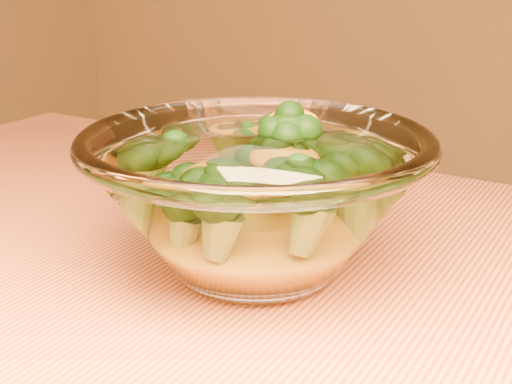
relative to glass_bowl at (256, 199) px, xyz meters
The scene contains 3 objects.
glass_bowl is the anchor object (origin of this frame).
cheese_sauce 0.02m from the glass_bowl, 90.00° to the right, with size 0.12×0.12×0.03m, color orange.
broccoli_heap 0.02m from the glass_bowl, 100.64° to the left, with size 0.16×0.16×0.09m.
Camera 1 is at (0.15, -0.30, 0.97)m, focal length 50.00 mm.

